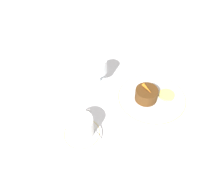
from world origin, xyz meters
TOP-DOWN VIEW (x-y plane):
  - ground_plane at (0.00, 0.00)m, footprint 3.00×3.00m
  - dinner_plate at (0.01, -0.01)m, footprint 0.28×0.28m
  - saucer at (-0.23, 0.17)m, footprint 0.13×0.13m
  - coffee_cup at (-0.22, 0.17)m, footprint 0.11×0.09m
  - spoon at (-0.18, 0.16)m, footprint 0.07×0.10m
  - wine_glass at (0.03, 0.22)m, footprint 0.07×0.07m
  - fork at (0.21, 0.01)m, footprint 0.04×0.19m
  - dessert_cake at (-0.01, 0.01)m, footprint 0.08×0.08m
  - carrot_garnish at (-0.01, 0.01)m, footprint 0.04×0.05m
  - pineapple_slice at (0.04, -0.06)m, footprint 0.06×0.06m

SIDE VIEW (x-z plane):
  - ground_plane at x=0.00m, z-range 0.00..0.00m
  - fork at x=0.21m, z-range 0.00..0.01m
  - saucer at x=-0.23m, z-range 0.00..0.01m
  - dinner_plate at x=0.01m, z-range 0.00..0.02m
  - spoon at x=-0.18m, z-range 0.01..0.01m
  - pineapple_slice at x=0.04m, z-range 0.01..0.02m
  - dessert_cake at x=-0.01m, z-range 0.01..0.06m
  - coffee_cup at x=-0.22m, z-range 0.01..0.08m
  - carrot_garnish at x=-0.01m, z-range 0.06..0.07m
  - wine_glass at x=0.03m, z-range 0.02..0.13m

